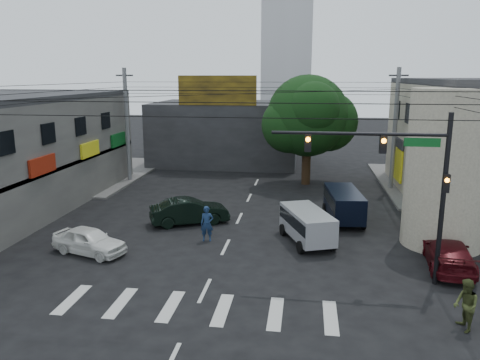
% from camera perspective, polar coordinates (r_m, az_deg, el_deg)
% --- Properties ---
extents(ground, '(160.00, 160.00, 0.00)m').
position_cam_1_polar(ground, '(22.39, -2.66, -9.98)').
color(ground, black).
rests_on(ground, ground).
extents(sidewalk_far_left, '(16.00, 16.00, 0.15)m').
position_cam_1_polar(sidewalk_far_left, '(44.94, -21.30, 0.83)').
color(sidewalk_far_left, '#514F4C').
rests_on(sidewalk_far_left, ground).
extents(corner_column, '(4.00, 4.00, 8.00)m').
position_cam_1_polar(corner_column, '(25.72, 23.93, 1.23)').
color(corner_column, gray).
rests_on(corner_column, ground).
extents(building_far, '(14.00, 10.00, 6.00)m').
position_cam_1_polar(building_far, '(47.30, -1.63, 5.83)').
color(building_far, '#232326').
rests_on(building_far, ground).
extents(billboard, '(7.00, 0.30, 2.60)m').
position_cam_1_polar(billboard, '(42.16, -2.80, 10.85)').
color(billboard, olive).
rests_on(billboard, building_far).
extents(tower_distant, '(9.00, 9.00, 44.00)m').
position_cam_1_polar(tower_distant, '(91.37, 5.92, 21.01)').
color(tower_distant, silver).
rests_on(tower_distant, ground).
extents(street_tree, '(6.40, 6.40, 8.70)m').
position_cam_1_polar(street_tree, '(37.43, 8.25, 7.71)').
color(street_tree, black).
rests_on(street_tree, ground).
extents(traffic_gantry, '(7.10, 0.35, 7.20)m').
position_cam_1_polar(traffic_gantry, '(20.04, 19.18, 1.08)').
color(traffic_gantry, black).
rests_on(traffic_gantry, ground).
extents(utility_pole_far_left, '(0.32, 0.32, 9.20)m').
position_cam_1_polar(utility_pole_far_left, '(39.26, -13.60, 6.44)').
color(utility_pole_far_left, '#59595B').
rests_on(utility_pole_far_left, ground).
extents(utility_pole_far_right, '(0.32, 0.32, 9.20)m').
position_cam_1_polar(utility_pole_far_right, '(37.11, 18.34, 5.81)').
color(utility_pole_far_right, '#59595B').
rests_on(utility_pole_far_right, ground).
extents(dark_sedan, '(5.07, 5.81, 1.52)m').
position_cam_1_polar(dark_sedan, '(27.86, -6.19, -3.79)').
color(dark_sedan, black).
rests_on(dark_sedan, ground).
extents(white_compact, '(3.78, 4.75, 1.31)m').
position_cam_1_polar(white_compact, '(24.34, -17.90, -7.05)').
color(white_compact, white).
rests_on(white_compact, ground).
extents(maroon_sedan, '(2.82, 5.03, 1.35)m').
position_cam_1_polar(maroon_sedan, '(23.50, 24.08, -8.24)').
color(maroon_sedan, '#3F090E').
rests_on(maroon_sedan, ground).
extents(silver_minivan, '(5.20, 4.42, 1.75)m').
position_cam_1_polar(silver_minivan, '(24.78, 8.17, -5.67)').
color(silver_minivan, '#AFB1B8').
rests_on(silver_minivan, ground).
extents(navy_van, '(5.00, 2.73, 1.85)m').
position_cam_1_polar(navy_van, '(28.87, 12.51, -3.09)').
color(navy_van, black).
rests_on(navy_van, ground).
extents(traffic_officer, '(0.83, 0.66, 1.89)m').
position_cam_1_polar(traffic_officer, '(24.87, -4.05, -5.34)').
color(traffic_officer, '#15284A').
rests_on(traffic_officer, ground).
extents(pedestrian_olive, '(1.09, 0.94, 1.85)m').
position_cam_1_polar(pedestrian_olive, '(18.25, 25.82, -13.60)').
color(pedestrian_olive, '#363F1D').
rests_on(pedestrian_olive, ground).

